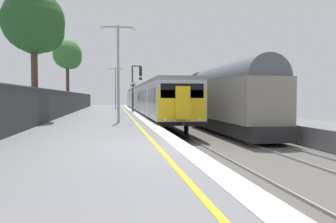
% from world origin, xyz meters
% --- Properties ---
extents(ground, '(17.40, 110.00, 1.21)m').
position_xyz_m(ground, '(2.64, 0.00, -0.61)').
color(ground, slate).
extents(commuter_train_at_platform, '(2.83, 40.70, 3.81)m').
position_xyz_m(commuter_train_at_platform, '(2.10, 28.67, 1.27)').
color(commuter_train_at_platform, '#B7B7BC').
rests_on(commuter_train_at_platform, ground).
extents(freight_train_adjacent_track, '(2.60, 54.47, 4.64)m').
position_xyz_m(freight_train_adjacent_track, '(6.10, 32.89, 1.54)').
color(freight_train_adjacent_track, '#232326').
rests_on(freight_train_adjacent_track, ground).
extents(signal_gantry, '(1.10, 0.24, 4.78)m').
position_xyz_m(signal_gantry, '(0.63, 26.15, 2.99)').
color(signal_gantry, '#47474C').
rests_on(signal_gantry, ground).
extents(speed_limit_sign, '(0.59, 0.08, 2.91)m').
position_xyz_m(speed_limit_sign, '(0.25, 23.10, 1.85)').
color(speed_limit_sign, '#59595B').
rests_on(speed_limit_sign, ground).
extents(platform_lamp_mid, '(2.00, 0.20, 5.59)m').
position_xyz_m(platform_lamp_mid, '(-1.33, 10.25, 3.30)').
color(platform_lamp_mid, '#93999E').
rests_on(platform_lamp_mid, ground).
extents(platform_lamp_far, '(2.00, 0.20, 5.20)m').
position_xyz_m(platform_lamp_far, '(-1.33, 34.35, 3.10)').
color(platform_lamp_far, '#93999E').
rests_on(platform_lamp_far, ground).
extents(background_tree_left, '(3.41, 3.41, 8.30)m').
position_xyz_m(background_tree_left, '(-6.92, 33.00, 6.41)').
color(background_tree_left, '#473323').
rests_on(background_tree_left, ground).
extents(background_tree_centre, '(3.30, 3.30, 7.95)m').
position_xyz_m(background_tree_centre, '(-7.30, 16.97, 6.18)').
color(background_tree_centre, '#473323').
rests_on(background_tree_centre, ground).
extents(background_tree_right, '(3.75, 3.79, 7.93)m').
position_xyz_m(background_tree_right, '(-6.27, 12.32, 5.90)').
color(background_tree_right, '#473323').
rests_on(background_tree_right, ground).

